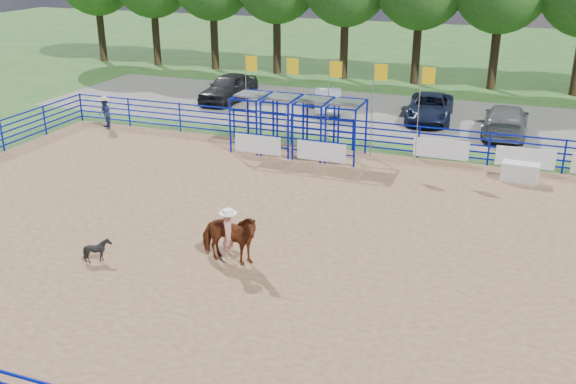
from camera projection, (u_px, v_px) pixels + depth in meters
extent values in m
plane|color=#396227|center=(272.00, 239.00, 20.92)|extent=(120.00, 120.00, 0.00)
cube|color=#956E4A|center=(272.00, 239.00, 20.92)|extent=(30.00, 20.00, 0.02)
cube|color=slate|center=(385.00, 115.00, 35.74)|extent=(40.00, 10.00, 0.01)
cube|color=silver|center=(520.00, 172.00, 25.75)|extent=(1.47, 0.76, 0.76)
imported|color=brown|center=(229.00, 238.00, 19.03)|extent=(1.97, 0.91, 1.66)
imported|color=#A21F17|center=(228.00, 213.00, 18.73)|extent=(0.35, 0.52, 1.43)
cylinder|color=white|center=(227.00, 189.00, 18.46)|extent=(0.54, 0.54, 0.12)
imported|color=black|center=(98.00, 250.00, 19.28)|extent=(0.76, 0.70, 0.75)
imported|color=navy|center=(105.00, 114.00, 32.79)|extent=(0.96, 0.95, 1.56)
cylinder|color=tan|center=(103.00, 99.00, 32.50)|extent=(0.56, 0.56, 0.11)
imported|color=black|center=(229.00, 88.00, 38.41)|extent=(2.25, 4.96, 1.65)
imported|color=gray|center=(327.00, 99.00, 36.19)|extent=(2.73, 4.43, 1.38)
imported|color=black|center=(430.00, 108.00, 34.39)|extent=(2.67, 5.16, 1.39)
imported|color=#5D5D60|center=(506.00, 120.00, 31.79)|extent=(2.11, 5.18, 1.50)
cube|color=white|center=(258.00, 144.00, 28.73)|extent=(2.20, 0.04, 0.85)
cube|color=white|center=(321.00, 152.00, 27.75)|extent=(2.20, 0.04, 0.85)
cube|color=white|center=(441.00, 149.00, 28.10)|extent=(2.40, 0.04, 0.85)
cube|color=white|center=(525.00, 158.00, 26.96)|extent=(2.40, 0.04, 0.85)
cylinder|color=#3F2B19|center=(101.00, 30.00, 50.84)|extent=(0.56, 0.56, 4.80)
cylinder|color=#3F2B19|center=(156.00, 33.00, 49.21)|extent=(0.56, 0.56, 4.80)
cylinder|color=#3F2B19|center=(214.00, 36.00, 47.58)|extent=(0.56, 0.56, 4.80)
cylinder|color=#3F2B19|center=(277.00, 40.00, 45.96)|extent=(0.56, 0.56, 4.80)
cylinder|color=#3F2B19|center=(344.00, 44.00, 44.33)|extent=(0.56, 0.56, 4.80)
cylinder|color=#3F2B19|center=(417.00, 48.00, 42.70)|extent=(0.56, 0.56, 4.80)
cylinder|color=#3F2B19|center=(495.00, 52.00, 41.08)|extent=(0.56, 0.56, 4.80)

